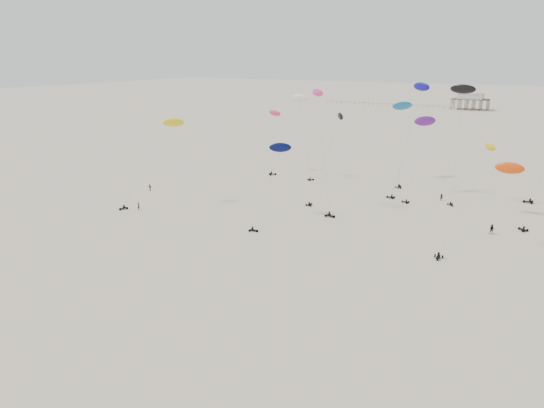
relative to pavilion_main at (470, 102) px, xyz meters
The scene contains 19 objects.
ground_plane 150.39m from the pavilion_main, 86.19° to the right, with size 900.00×900.00×0.00m, color beige.
pavilion_main is the anchor object (origin of this frame).
pier_fence 52.11m from the pavilion_main, behind, with size 80.20×0.20×1.50m.
rig_0 251.81m from the pavilion_main, 95.24° to the right, with size 8.88×13.89×20.15m.
rig_1 236.56m from the pavilion_main, 87.73° to the right, with size 7.78×4.69×20.21m.
rig_2 253.90m from the pavilion_main, 81.12° to the right, with size 6.75×12.98×19.39m.
rig_3 222.08m from the pavilion_main, 81.66° to the right, with size 5.36×6.18×25.89m.
rig_4 211.22m from the pavilion_main, 94.91° to the right, with size 6.35×9.07×17.17m.
rig_5 239.11m from the pavilion_main, 87.86° to the right, with size 9.86×9.83×25.17m.
rig_6 228.53m from the pavilion_main, 78.94° to the right, with size 8.34×12.94×14.08m.
rig_7 217.18m from the pavilion_main, 84.29° to the right, with size 6.34×11.99×25.98m.
rig_10 248.26m from the pavilion_main, 89.29° to the right, with size 4.59×14.98×17.70m.
rig_11 202.75m from the pavilion_main, 85.80° to the right, with size 7.47×16.25×21.65m.
rig_12 213.01m from the pavilion_main, 92.38° to the right, with size 8.86×5.78×21.92m.
rig_13 216.13m from the pavilion_main, 83.77° to the right, with size 5.20×15.13×19.53m.
spectator_0 259.17m from the pavilion_main, 95.40° to the right, with size 0.69×0.47×1.89m, color black.
spectator_1 242.44m from the pavilion_main, 79.82° to the right, with size 1.08×0.63×2.20m, color black.
spectator_2 246.48m from the pavilion_main, 97.83° to the right, with size 1.10×0.59×1.87m, color black.
spectator_3 221.24m from the pavilion_main, 82.27° to the right, with size 0.71×0.49×1.96m, color black.
Camera 1 is at (42.22, 12.01, 31.47)m, focal length 35.00 mm.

